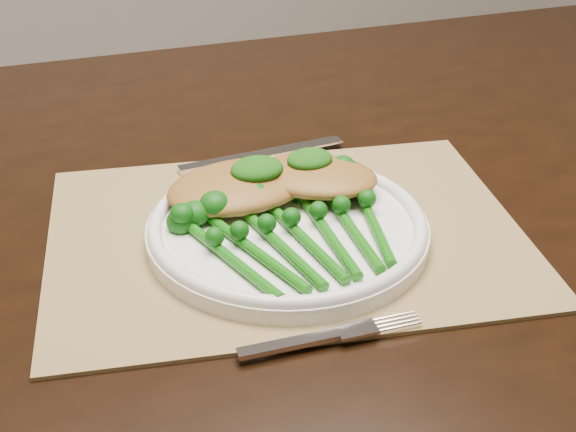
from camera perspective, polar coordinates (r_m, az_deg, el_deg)
name	(u,v)px	position (r m, az deg, el deg)	size (l,w,h in m)	color
dining_table	(279,431)	(1.08, -0.66, -15.07)	(1.67, 1.02, 0.75)	black
placemat	(286,234)	(0.76, -0.14, -1.28)	(0.44, 0.32, 0.00)	olive
dinner_plate	(288,227)	(0.74, -0.03, -0.80)	(0.26, 0.26, 0.02)	white
knife	(246,157)	(0.89, -2.98, 4.18)	(0.19, 0.02, 0.01)	silver
fork	(342,333)	(0.63, 3.89, -8.30)	(0.15, 0.03, 0.00)	silver
chicken_fillet_left	(239,186)	(0.78, -3.50, 2.13)	(0.14, 0.10, 0.03)	olive
chicken_fillet_right	(315,176)	(0.79, 1.91, 2.88)	(0.12, 0.09, 0.02)	olive
pesto_dollop_left	(257,169)	(0.77, -2.23, 3.36)	(0.05, 0.04, 0.02)	#0E4009
pesto_dollop_right	(310,159)	(0.79, 1.56, 4.06)	(0.05, 0.04, 0.02)	#0E4009
broccolini_bundle	(303,238)	(0.71, 1.09, -1.57)	(0.18, 0.19, 0.04)	#125C0C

